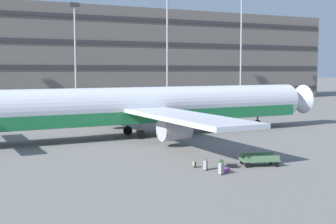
# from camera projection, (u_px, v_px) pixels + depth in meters

# --- Properties ---
(ground_plane) EXTENTS (600.00, 600.00, 0.00)m
(ground_plane) POSITION_uv_depth(u_px,v_px,m) (176.00, 133.00, 47.37)
(ground_plane) COLOR slate
(terminal_structure) EXTENTS (121.14, 14.73, 19.66)m
(terminal_structure) POSITION_uv_depth(u_px,v_px,m) (70.00, 55.00, 93.74)
(terminal_structure) COLOR #605B56
(terminal_structure) RESTS_ON ground_plane
(airliner) EXTENTS (43.31, 35.13, 10.52)m
(airliner) POSITION_uv_depth(u_px,v_px,m) (143.00, 107.00, 44.99)
(airliner) COLOR silver
(airliner) RESTS_ON ground_plane
(light_mast_center_left) EXTENTS (1.80, 0.50, 18.75)m
(light_mast_center_left) POSITION_uv_depth(u_px,v_px,m) (75.00, 46.00, 80.42)
(light_mast_center_left) COLOR gray
(light_mast_center_left) RESTS_ON ground_plane
(light_mast_center_right) EXTENTS (1.80, 0.50, 23.28)m
(light_mast_center_right) POSITION_uv_depth(u_px,v_px,m) (167.00, 36.00, 87.65)
(light_mast_center_right) COLOR gray
(light_mast_center_right) RESTS_ON ground_plane
(light_mast_right) EXTENTS (1.80, 0.50, 23.18)m
(light_mast_right) POSITION_uv_depth(u_px,v_px,m) (241.00, 39.00, 94.69)
(light_mast_right) COLOR gray
(light_mast_right) RESTS_ON ground_plane
(suitcase_purple) EXTENTS (0.80, 0.65, 0.24)m
(suitcase_purple) POSITION_uv_depth(u_px,v_px,m) (232.00, 166.00, 30.56)
(suitcase_purple) COLOR black
(suitcase_purple) RESTS_ON ground_plane
(suitcase_orange) EXTENTS (0.42, 0.41, 0.78)m
(suitcase_orange) POSITION_uv_depth(u_px,v_px,m) (206.00, 165.00, 29.75)
(suitcase_orange) COLOR gray
(suitcase_orange) RESTS_ON ground_plane
(suitcase_large) EXTENTS (0.86, 0.74, 0.25)m
(suitcase_large) POSITION_uv_depth(u_px,v_px,m) (225.00, 170.00, 29.20)
(suitcase_large) COLOR #72388C
(suitcase_large) RESTS_ON ground_plane
(suitcase_small) EXTENTS (0.44, 0.37, 0.92)m
(suitcase_small) POSITION_uv_depth(u_px,v_px,m) (221.00, 168.00, 28.44)
(suitcase_small) COLOR gray
(suitcase_small) RESTS_ON ground_plane
(backpack_laid_flat) EXTENTS (0.42, 0.33, 0.55)m
(backpack_laid_flat) POSITION_uv_depth(u_px,v_px,m) (221.00, 163.00, 30.79)
(backpack_laid_flat) COLOR #264C26
(backpack_laid_flat) RESTS_ON ground_plane
(backpack_red) EXTENTS (0.39, 0.41, 0.52)m
(backpack_red) POSITION_uv_depth(u_px,v_px,m) (194.00, 164.00, 30.54)
(backpack_red) COLOR gray
(backpack_red) RESTS_ON ground_plane
(baggage_cart) EXTENTS (3.36, 1.98, 0.82)m
(baggage_cart) POSITION_uv_depth(u_px,v_px,m) (259.00, 160.00, 31.15)
(baggage_cart) COLOR #4C724C
(baggage_cart) RESTS_ON ground_plane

